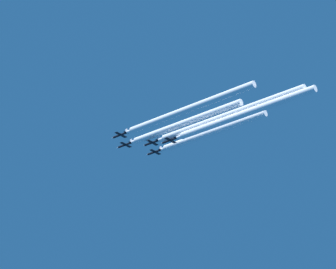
{
  "coord_description": "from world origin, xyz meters",
  "views": [
    {
      "loc": [
        -276.83,
        -244.83,
        1.49
      ],
      "look_at": [
        -0.03,
        -20.47,
        180.12
      ],
      "focal_mm": 83.09,
      "sensor_mm": 36.0,
      "label": 1
    }
  ],
  "objects": [
    {
      "name": "smoke_trail_slot",
      "position": [
        0.55,
        -57.19,
        179.1
      ],
      "size": [
        3.44,
        86.32,
        3.44
      ],
      "color": "white"
    },
    {
      "name": "smoke_trail_right_wingman",
      "position": [
        13.86,
        -37.84,
        181.37
      ],
      "size": [
        3.44,
        66.06,
        3.44
      ],
      "color": "white"
    },
    {
      "name": "jet_lead",
      "position": [
        -0.21,
        9.33,
        183.14
      ],
      "size": [
        7.88,
        11.48,
        2.76
      ],
      "color": "black"
    },
    {
      "name": "jet_high_trail",
      "position": [
        -0.14,
        -21.4,
        176.34
      ],
      "size": [
        7.88,
        11.48,
        2.76
      ],
      "color": "black"
    },
    {
      "name": "jet_slot",
      "position": [
        0.55,
        -8.8,
        179.12
      ],
      "size": [
        7.88,
        11.48,
        2.76
      ],
      "color": "black"
    },
    {
      "name": "jet_right_wingman",
      "position": [
        13.86,
        0.44,
        181.39
      ],
      "size": [
        7.88,
        11.48,
        2.76
      ],
      "color": "black"
    },
    {
      "name": "jet_left_wingman",
      "position": [
        -14.23,
        0.09,
        180.74
      ],
      "size": [
        7.88,
        11.48,
        2.76
      ],
      "color": "black"
    },
    {
      "name": "smoke_trail_left_wingman",
      "position": [
        -14.23,
        -43.89,
        180.71
      ],
      "size": [
        3.44,
        77.48,
        3.44
      ],
      "color": "white"
    },
    {
      "name": "smoke_trail_lead",
      "position": [
        -0.21,
        -30.98,
        183.11
      ],
      "size": [
        3.44,
        70.13,
        3.44
      ],
      "color": "white"
    },
    {
      "name": "smoke_trail_high_trail",
      "position": [
        -0.14,
        -66.25,
        176.32
      ],
      "size": [
        3.44,
        79.22,
        3.44
      ],
      "color": "white"
    }
  ]
}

